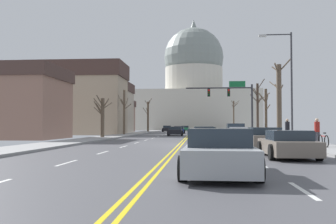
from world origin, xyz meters
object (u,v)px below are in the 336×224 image
Objects in this scene: sedan_near_01 at (204,134)px; sedan_oncoming_01 at (179,130)px; sedan_near_03 at (264,139)px; sedan_near_04 at (287,145)px; pedestrian_01 at (317,130)px; pickup_truck_near_00 at (236,131)px; sedan_oncoming_02 at (167,129)px; sedan_oncoming_03 at (185,128)px; sedan_near_05 at (219,153)px; signal_gantry at (233,97)px; pedestrian_00 at (287,129)px; street_lamp_right at (287,77)px; bicycle_parked at (323,141)px; sedan_oncoming_00 at (175,131)px; sedan_near_02 at (205,136)px.

sedan_oncoming_01 is at bearing 97.35° from sedan_near_01.
sedan_near_04 is at bearing -90.19° from sedan_near_03.
pedestrian_01 is (3.94, 2.97, 0.48)m from sedan_near_03.
sedan_oncoming_02 is (-10.48, 36.04, -0.12)m from pickup_truck_near_00.
sedan_near_04 is 72.86m from sedan_oncoming_03.
sedan_near_03 is at bearing 74.58° from sedan_near_05.
pickup_truck_near_00 reaches higher than sedan_oncoming_02.
sedan_near_05 is at bearing -85.80° from sedan_oncoming_01.
signal_gantry reaches higher than pedestrian_00.
sedan_oncoming_01 is at bearing 105.87° from street_lamp_right.
sedan_near_01 is 0.98× the size of sedan_near_05.
sedan_near_01 is 29.51m from sedan_oncoming_01.
sedan_near_04 is 1.03× the size of sedan_oncoming_02.
sedan_oncoming_02 is 56.46m from bicycle_parked.
sedan_oncoming_00 is (-7.09, 8.64, -0.15)m from pickup_truck_near_00.
sedan_near_01 reaches higher than sedan_near_04.
sedan_near_03 is 41.47m from sedan_oncoming_01.
signal_gantry is 4.47× the size of bicycle_parked.
sedan_oncoming_01 is (-3.77, 29.27, -0.04)m from sedan_near_01.
pedestrian_00 is at bearing -77.72° from pickup_truck_near_00.
sedan_oncoming_01 is 0.94× the size of sedan_oncoming_03.
pickup_truck_near_00 is 13.23m from sedan_near_02.
sedan_oncoming_01 is 35.70m from pedestrian_00.
street_lamp_right is 1.75× the size of sedan_near_05.
pickup_truck_near_00 is 1.16× the size of sedan_near_05.
sedan_oncoming_03 reaches higher than sedan_oncoming_01.
bicycle_parked is (6.64, -6.02, -0.10)m from sedan_near_02.
pickup_truck_near_00 reaches higher than sedan_near_04.
sedan_near_01 is 2.72× the size of pedestrian_01.
sedan_oncoming_03 reaches higher than sedan_near_04.
sedan_oncoming_03 is (3.29, 11.89, -0.01)m from sedan_oncoming_02.
pedestrian_01 reaches higher than sedan_near_03.
sedan_near_02 is 6.23m from pedestrian_00.
pickup_truck_near_00 is 1.18× the size of sedan_near_03.
sedan_oncoming_02 is at bearing 99.14° from sedan_near_01.
pedestrian_00 is 1.02× the size of pedestrian_01.
signal_gantry is at bearing 89.44° from sedan_near_04.
pedestrian_01 reaches higher than bicycle_parked.
sedan_near_01 is 23.26m from sedan_near_05.
sedan_near_04 is (-0.02, -5.94, -0.04)m from sedan_near_03.
bicycle_parked is (-0.60, -3.07, -0.59)m from pedestrian_01.
pickup_truck_near_00 is 1.15× the size of sedan_oncoming_03.
sedan_oncoming_00 is 2.61× the size of pedestrian_01.
sedan_near_03 reaches higher than sedan_oncoming_01.
pedestrian_01 is at bearing -80.29° from sedan_oncoming_03.
bicycle_parked is at bearing -60.38° from sedan_near_01.
sedan_near_05 is at bearing -105.42° from sedan_near_03.
signal_gantry is at bearing 100.67° from pedestrian_01.
sedan_oncoming_02 is at bearing 100.60° from sedan_near_03.
sedan_near_01 is at bearing -116.66° from pickup_truck_near_00.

